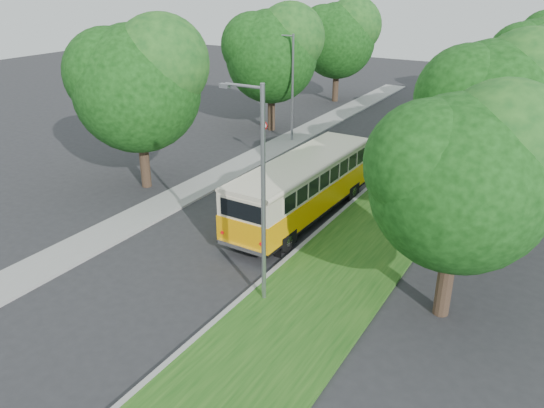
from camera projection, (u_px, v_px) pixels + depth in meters
The scene contains 13 objects.
ground at pixel (211, 245), 23.65m from camera, with size 120.00×120.00×0.00m, color #27272A.
curb at pixel (331, 220), 25.90m from camera, with size 0.20×70.00×0.15m, color gray.
grass_verge at pixel (377, 231), 24.81m from camera, with size 4.50×70.00×0.13m, color #184813.
sidewalk at pixel (195, 188), 29.82m from camera, with size 2.20×70.00×0.12m, color gray.
treeline at pixel (414, 63), 34.06m from camera, with size 24.27×41.91×9.46m.
lamppost_near at pixel (261, 191), 17.98m from camera, with size 1.71×0.16×8.00m.
lamppost_far at pixel (291, 84), 36.86m from camera, with size 1.71×0.16×7.50m.
warning_sign at pixel (264, 132), 34.54m from camera, with size 0.56×0.10×2.50m.
vintage_bus at pixel (302, 189), 25.73m from camera, with size 2.68×10.42×3.10m, color #FFA708, non-canonical shape.
car_silver at pixel (370, 161), 32.22m from camera, with size 1.61×4.00×1.36m, color #A0A0A4.
car_white at pixel (393, 144), 35.22m from camera, with size 1.63×4.69×1.54m, color silver.
car_blue at pixel (390, 133), 37.92m from camera, with size 2.01×4.94×1.43m, color #131453.
car_grey at pixel (437, 114), 43.44m from camera, with size 2.18×4.73×1.31m, color slate.
Camera 1 is at (13.00, -16.68, 11.09)m, focal length 35.00 mm.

